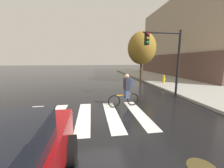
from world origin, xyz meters
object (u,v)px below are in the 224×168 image
object	(u,v)px
traffic_light_near	(167,52)
manhole_cover	(202,168)
street_tree_near	(142,48)
cyclist	(126,90)
fire_hydrant	(164,79)

from	to	relation	value
traffic_light_near	manhole_cover	bearing A→B (deg)	-111.32
manhole_cover	street_tree_near	xyz separation A→B (m)	(3.01, 12.16, 3.62)
cyclist	traffic_light_near	xyz separation A→B (m)	(2.92, 1.44, 2.02)
traffic_light_near	street_tree_near	distance (m)	6.49
traffic_light_near	fire_hydrant	world-z (taller)	traffic_light_near
manhole_cover	traffic_light_near	xyz separation A→B (m)	(2.25, 5.76, 2.86)
cyclist	street_tree_near	xyz separation A→B (m)	(3.68, 7.85, 2.78)
cyclist	traffic_light_near	distance (m)	3.83
fire_hydrant	street_tree_near	xyz separation A→B (m)	(-1.61, 2.02, 3.10)
cyclist	traffic_light_near	size ratio (longest dim) A/B	0.40
traffic_light_near	fire_hydrant	bearing A→B (deg)	61.53
fire_hydrant	street_tree_near	size ratio (longest dim) A/B	0.15
cyclist	manhole_cover	bearing A→B (deg)	-81.20
manhole_cover	cyclist	xyz separation A→B (m)	(-0.67, 4.32, 0.84)
manhole_cover	street_tree_near	distance (m)	13.05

